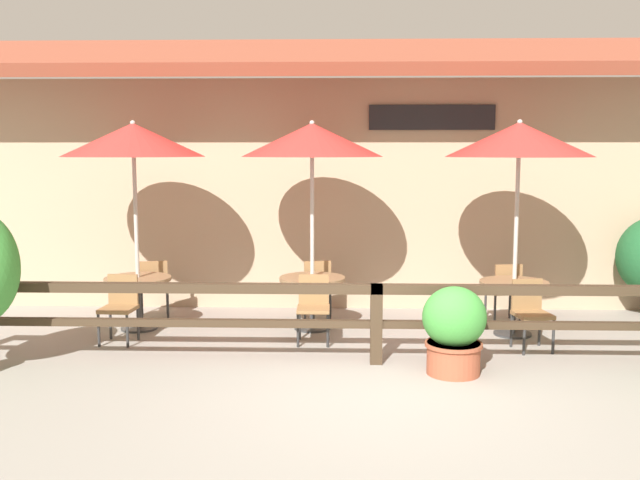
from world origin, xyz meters
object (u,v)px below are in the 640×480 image
patio_umbrella_near (133,140)px  chair_middle_wallside (316,285)px  chair_middle_streetside (314,305)px  patio_umbrella_far (519,140)px  chair_near_streetside (120,305)px  dining_table_middle (312,288)px  dining_table_near (138,288)px  patio_umbrella_middle (312,140)px  chair_far_wallside (505,289)px  dining_table_far (514,292)px  chair_far_streetside (531,310)px  chair_near_wallside (154,285)px  potted_plant_tall_tropical (454,329)px

patio_umbrella_near → chair_middle_wallside: 3.35m
chair_middle_streetside → patio_umbrella_far: patio_umbrella_far is taller
chair_near_streetside → patio_umbrella_near: bearing=90.3°
patio_umbrella_near → dining_table_middle: patio_umbrella_near is taller
dining_table_near → chair_near_streetside: chair_near_streetside is taller
patio_umbrella_middle → chair_far_wallside: 3.54m
chair_middle_streetside → chair_middle_wallside: 1.37m
chair_near_streetside → patio_umbrella_far: size_ratio=0.30×
patio_umbrella_far → dining_table_far: size_ratio=3.15×
chair_middle_streetside → patio_umbrella_near: bearing=165.9°
chair_far_streetside → dining_table_far: bearing=83.6°
chair_near_wallside → potted_plant_tall_tropical: bearing=132.7°
dining_table_near → chair_far_wallside: size_ratio=1.05×
patio_umbrella_near → chair_far_streetside: (5.23, -0.85, -2.14)m
chair_near_streetside → patio_umbrella_far: 5.67m
chair_middle_wallside → dining_table_near: bearing=6.7°
dining_table_far → chair_far_streetside: bearing=-86.2°
dining_table_near → dining_table_far: size_ratio=1.00×
dining_table_near → patio_umbrella_far: (5.18, -0.15, 2.04)m
dining_table_far → potted_plant_tall_tropical: size_ratio=0.92×
patio_umbrella_near → chair_near_streetside: bearing=-94.1°
dining_table_middle → chair_middle_streetside: 0.69m
patio_umbrella_middle → chair_middle_wallside: (0.03, 0.69, -2.14)m
patio_umbrella_middle → dining_table_middle: bearing=104.0°
chair_far_streetside → chair_middle_streetside: bearing=164.6°
chair_far_streetside → dining_table_near: bearing=160.5°
chair_near_wallside → dining_table_far: (5.14, -0.83, 0.09)m
dining_table_far → dining_table_middle: bearing=175.1°
dining_table_middle → chair_middle_wallside: size_ratio=1.05×
dining_table_middle → patio_umbrella_near: bearing=-178.0°
patio_umbrella_near → chair_middle_streetside: bearing=-13.6°
patio_umbrella_far → chair_far_wallside: 2.25m
chair_near_streetside → patio_umbrella_far: (5.23, 0.53, 2.14)m
dining_table_middle → chair_far_wallside: 2.82m
patio_umbrella_near → chair_middle_streetside: 3.33m
dining_table_near → potted_plant_tall_tropical: size_ratio=0.92×
chair_near_streetside → chair_far_wallside: same height
patio_umbrella_middle → potted_plant_tall_tropical: bearing=-49.8°
chair_near_wallside → patio_umbrella_middle: patio_umbrella_middle is taller
chair_far_wallside → chair_middle_streetside: bearing=13.5°
chair_near_wallside → chair_far_streetside: 5.40m
dining_table_near → chair_middle_wallside: 2.59m
chair_near_streetside → dining_table_far: chair_near_streetside is taller
patio_umbrella_middle → patio_umbrella_far: same height
dining_table_middle → potted_plant_tall_tropical: bearing=-49.8°
chair_near_streetside → chair_middle_streetside: size_ratio=1.00×
patio_umbrella_middle → chair_far_streetside: bearing=-18.5°
chair_middle_wallside → dining_table_far: chair_middle_wallside is taller
chair_near_streetside → chair_middle_wallside: same height
patio_umbrella_far → potted_plant_tall_tropical: size_ratio=2.91×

